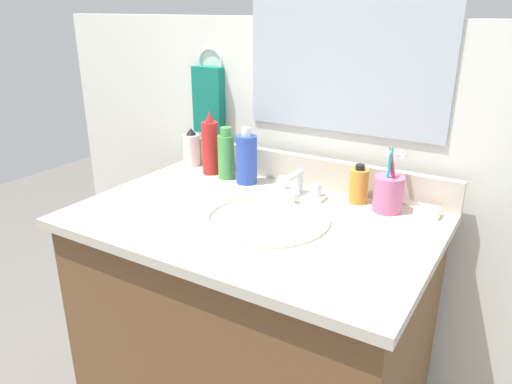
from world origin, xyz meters
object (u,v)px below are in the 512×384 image
faucet (298,187)px  bottle_shampoo_blue (247,159)px  bottle_toner_green (226,155)px  hand_towel (209,100)px  bottle_spray_red (210,147)px  soap_bar (428,212)px  bottle_lotion_white (192,148)px  bottle_oil_amber (359,185)px  cup_pink (388,193)px

faucet → bottle_shampoo_blue: bearing=173.5°
bottle_shampoo_blue → bottle_toner_green: bearing=176.9°
hand_towel → bottle_spray_red: 0.17m
soap_bar → bottle_shampoo_blue: bearing=-176.9°
bottle_spray_red → soap_bar: bottle_spray_red is taller
bottle_shampoo_blue → bottle_lotion_white: size_ratio=1.35×
hand_towel → soap_bar: 0.79m
bottle_oil_amber → bottle_spray_red: 0.50m
bottle_spray_red → cup_pink: (0.59, -0.01, -0.04)m
bottle_shampoo_blue → cup_pink: (0.44, 0.01, -0.03)m
bottle_spray_red → faucet: bearing=-6.3°
bottle_shampoo_blue → bottle_lotion_white: bearing=168.1°
hand_towel → bottle_oil_amber: (0.57, -0.08, -0.17)m
cup_pink → faucet: bearing=-173.6°
cup_pink → bottle_lotion_white: bearing=176.1°
hand_towel → bottle_spray_red: size_ratio=1.06×
faucet → bottle_lotion_white: 0.46m
hand_towel → bottle_toner_green: hand_towel is taller
bottle_oil_amber → bottle_toner_green: bottle_toner_green is taller
bottle_oil_amber → bottle_toner_green: 0.43m
hand_towel → bottle_oil_amber: size_ratio=2.00×
bottle_spray_red → bottle_toner_green: (0.07, -0.01, -0.02)m
bottle_toner_green → bottle_shampoo_blue: bearing=-3.1°
hand_towel → faucet: (0.41, -0.13, -0.19)m
bottle_shampoo_blue → bottle_toner_green: bottle_shampoo_blue is taller
bottle_lotion_white → bottle_toner_green: (0.18, -0.05, 0.02)m
bottle_oil_amber → bottle_spray_red: bottle_spray_red is taller
bottle_oil_amber → bottle_spray_red: (-0.50, -0.01, 0.04)m
bottle_lotion_white → bottle_toner_green: bearing=-15.7°
hand_towel → bottle_lotion_white: size_ratio=1.69×
hand_towel → bottle_shampoo_blue: size_ratio=1.25×
cup_pink → bottle_toner_green: bearing=-179.7°
bottle_toner_green → cup_pink: 0.52m
bottle_lotion_white → bottle_spray_red: 0.12m
bottle_lotion_white → bottle_oil_amber: size_ratio=1.18×
bottle_spray_red → bottle_toner_green: 0.07m
bottle_shampoo_blue → soap_bar: 0.55m
bottle_oil_amber → bottle_spray_red: bearing=-178.8°
bottle_toner_green → cup_pink: size_ratio=0.93×
hand_towel → cup_pink: 0.69m
bottle_oil_amber → hand_towel: bearing=171.9°
bottle_shampoo_blue → bottle_spray_red: 0.15m
bottle_shampoo_blue → soap_bar: bearing=3.1°
faucet → bottle_toner_green: (-0.27, 0.03, 0.05)m
bottle_spray_red → soap_bar: (0.69, 0.01, -0.08)m
bottle_lotion_white → soap_bar: size_ratio=2.03×
hand_towel → faucet: size_ratio=1.38×
bottle_toner_green → faucet: bearing=-5.5°
bottle_shampoo_blue → soap_bar: bottle_shampoo_blue is taller
hand_towel → bottle_spray_red: (0.07, -0.09, -0.13)m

